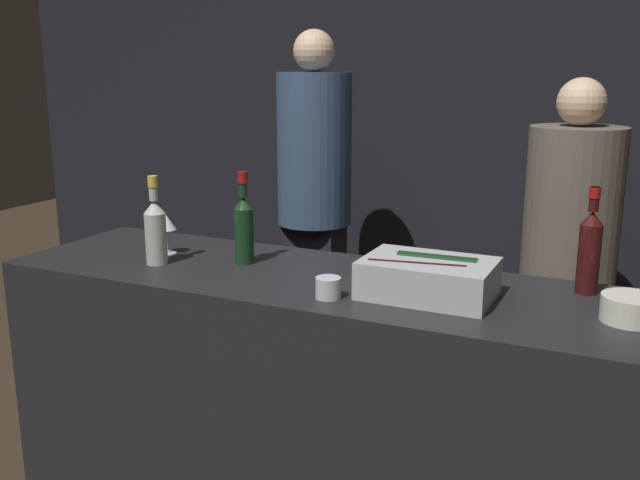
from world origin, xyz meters
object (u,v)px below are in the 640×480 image
object	(u,v)px
person_in_hoodie	(314,191)
person_blond_tee	(569,243)
wine_glass	(166,224)
candle_votive	(328,288)
red_wine_bottle_tall	(590,248)
ice_bin_with_bottles	(428,277)
bowl_white	(631,308)
red_wine_bottle_burgundy	(244,226)
rose_wine_bottle	(155,228)

from	to	relation	value
person_in_hoodie	person_blond_tee	world-z (taller)	person_in_hoodie
wine_glass	candle_votive	world-z (taller)	wine_glass
candle_votive	red_wine_bottle_tall	size ratio (longest dim) A/B	0.24
candle_votive	person_blond_tee	xyz separation A→B (m)	(0.55, 1.43, -0.12)
wine_glass	candle_votive	bearing A→B (deg)	-15.94
ice_bin_with_bottles	wine_glass	distance (m)	1.04
person_blond_tee	person_in_hoodie	bearing A→B (deg)	-135.03
candle_votive	person_blond_tee	distance (m)	1.53
bowl_white	red_wine_bottle_burgundy	distance (m)	1.28
bowl_white	red_wine_bottle_burgundy	size ratio (longest dim) A/B	0.49
red_wine_bottle_burgundy	rose_wine_bottle	distance (m)	0.31
bowl_white	red_wine_bottle_tall	xyz separation A→B (m)	(-0.14, 0.22, 0.11)
red_wine_bottle_tall	red_wine_bottle_burgundy	size ratio (longest dim) A/B	1.01
bowl_white	person_blond_tee	distance (m)	1.30
wine_glass	red_wine_bottle_burgundy	distance (m)	0.33
wine_glass	red_wine_bottle_burgundy	world-z (taller)	red_wine_bottle_burgundy
red_wine_bottle_burgundy	person_blond_tee	size ratio (longest dim) A/B	0.20
red_wine_bottle_tall	red_wine_bottle_burgundy	bearing A→B (deg)	-172.10
red_wine_bottle_burgundy	person_in_hoodie	world-z (taller)	person_in_hoodie
red_wine_bottle_burgundy	ice_bin_with_bottles	bearing A→B (deg)	-7.04
person_blond_tee	ice_bin_with_bottles	bearing A→B (deg)	-56.99
red_wine_bottle_burgundy	rose_wine_bottle	world-z (taller)	red_wine_bottle_burgundy
candle_votive	person_in_hoodie	world-z (taller)	person_in_hoodie
ice_bin_with_bottles	person_blond_tee	world-z (taller)	person_blond_tee
person_in_hoodie	red_wine_bottle_tall	bearing A→B (deg)	-145.76
bowl_white	candle_votive	size ratio (longest dim) A/B	2.05
candle_votive	person_blond_tee	world-z (taller)	person_blond_tee
bowl_white	candle_votive	xyz separation A→B (m)	(-0.84, -0.17, -0.01)
rose_wine_bottle	red_wine_bottle_burgundy	bearing A→B (deg)	26.76
ice_bin_with_bottles	red_wine_bottle_tall	world-z (taller)	red_wine_bottle_tall
person_in_hoodie	rose_wine_bottle	bearing A→B (deg)	160.97
wine_glass	person_in_hoodie	size ratio (longest dim) A/B	0.08
bowl_white	candle_votive	distance (m)	0.86
wine_glass	ice_bin_with_bottles	bearing A→B (deg)	-4.16
wine_glass	red_wine_bottle_burgundy	size ratio (longest dim) A/B	0.46
bowl_white	person_in_hoodie	distance (m)	2.02
wine_glass	person_blond_tee	xyz separation A→B (m)	(1.32, 1.21, -0.21)
wine_glass	candle_votive	distance (m)	0.80
bowl_white	person_blond_tee	bearing A→B (deg)	103.27
red_wine_bottle_tall	person_in_hoodie	size ratio (longest dim) A/B	0.18
red_wine_bottle_burgundy	wine_glass	bearing A→B (deg)	-178.01
bowl_white	ice_bin_with_bottles	bearing A→B (deg)	-177.20
red_wine_bottle_tall	rose_wine_bottle	xyz separation A→B (m)	(-1.42, -0.30, -0.01)
red_wine_bottle_tall	person_in_hoodie	xyz separation A→B (m)	(-1.45, 1.04, -0.09)
candle_votive	red_wine_bottle_tall	distance (m)	0.81
red_wine_bottle_tall	wine_glass	bearing A→B (deg)	-173.42
ice_bin_with_bottles	red_wine_bottle_burgundy	bearing A→B (deg)	172.96
red_wine_bottle_tall	person_in_hoodie	world-z (taller)	person_in_hoodie
ice_bin_with_bottles	rose_wine_bottle	xyz separation A→B (m)	(-0.99, -0.05, 0.07)
candle_votive	red_wine_bottle_tall	world-z (taller)	red_wine_bottle_tall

